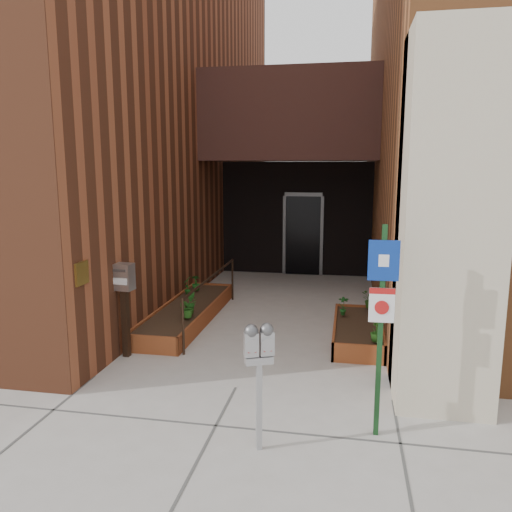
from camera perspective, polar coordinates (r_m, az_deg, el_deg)
The scene contains 15 objects.
ground at distance 6.78m, azimuth -2.35°, elevation -14.80°, with size 80.00×80.00×0.00m, color #9E9991.
architecture at distance 13.15m, azimuth 3.78°, elevation 19.39°, with size 20.00×14.60×10.00m.
planter_left at distance 9.57m, azimuth -7.84°, elevation -6.51°, with size 0.90×3.60×0.30m.
planter_right at distance 8.63m, azimuth 11.54°, elevation -8.48°, with size 0.80×2.20×0.30m.
handrail at distance 9.22m, azimuth -5.07°, elevation -3.14°, with size 0.04×3.34×0.90m.
parking_meter at distance 5.04m, azimuth 0.34°, elevation -11.02°, with size 0.31×0.21×1.34m.
sign_post at distance 5.34m, azimuth 14.13°, elevation -5.94°, with size 0.31×0.08×2.29m.
payment_dropbox at distance 7.74m, azimuth -14.85°, elevation -3.77°, with size 0.31×0.24×1.45m.
shrub_left_a at distance 8.71m, azimuth -7.82°, elevation -5.85°, with size 0.31×0.31×0.35m, color #25601B.
shrub_left_b at distance 8.93m, azimuth -7.55°, elevation -5.31°, with size 0.21×0.21×0.39m, color #1C5919.
shrub_left_c at distance 10.56m, azimuth -6.88°, elevation -3.05°, with size 0.18×0.18×0.32m, color #185317.
shrub_left_d at distance 10.20m, azimuth -7.85°, elevation -3.37°, with size 0.20×0.20×0.39m, color #1B5F1B.
shrub_right_a at distance 7.68m, azimuth 13.60°, elevation -8.35°, with size 0.18×0.18×0.32m, color #28621C.
shrub_right_b at distance 8.88m, azimuth 9.97°, elevation -5.58°, with size 0.18×0.18×0.35m, color #1A5B1D.
shrub_right_c at distance 9.41m, azimuth 12.86°, elevation -4.93°, with size 0.28×0.28×0.31m, color #295819.
Camera 1 is at (1.39, -5.99, 2.85)m, focal length 35.00 mm.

